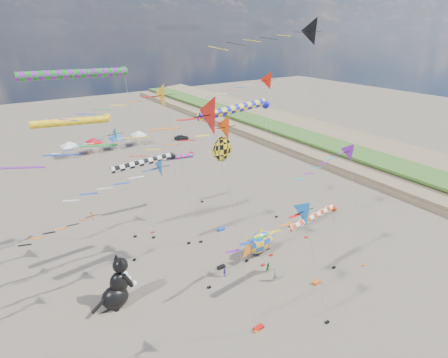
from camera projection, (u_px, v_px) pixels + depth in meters
name	position (u px, v px, depth m)	size (l,w,h in m)	color
ground	(300.00, 339.00, 30.15)	(260.00, 260.00, 0.00)	brown
delta_kite_0	(265.00, 84.00, 40.39)	(10.73, 2.38, 20.21)	red
delta_kite_1	(354.00, 159.00, 31.34)	(10.59, 1.85, 15.20)	purple
delta_kite_2	(156.00, 175.00, 28.10)	(10.58, 1.77, 15.13)	#1262B6
delta_kite_3	(306.00, 33.00, 33.37)	(13.18, 2.82, 25.87)	black
delta_kite_4	(115.00, 138.00, 38.65)	(9.08, 2.06, 14.86)	#169DBF
delta_kite_5	(234.00, 131.00, 30.78)	(11.95, 2.45, 17.85)	#E53B02
delta_kite_6	(158.00, 97.00, 34.12)	(12.80, 2.66, 20.08)	#FFA317
delta_kite_7	(88.00, 221.00, 35.55)	(9.20, 1.53, 7.79)	#EE5614
delta_kite_8	(198.00, 116.00, 20.16)	(14.15, 2.52, 21.54)	red
delta_kite_9	(299.00, 215.00, 24.08)	(10.38, 1.99, 14.11)	blue
windsock_0	(237.00, 109.00, 32.74)	(9.49, 0.82, 18.14)	#1213B9
windsock_1	(315.00, 217.00, 33.67)	(7.94, 0.65, 8.33)	#BF320D
windsock_2	(79.00, 74.00, 33.39)	(11.40, 0.89, 21.10)	#177F1C
windsock_3	(75.00, 122.00, 36.10)	(9.17, 0.82, 16.22)	yellow
windsock_4	(147.00, 162.00, 36.47)	(8.42, 0.74, 12.22)	black
windsock_5	(175.00, 158.00, 48.41)	(7.75, 0.70, 8.55)	red
angelfish_kite	(221.00, 150.00, 35.22)	(3.74, 3.02, 14.74)	yellow
cat_inflatable	(116.00, 282.00, 32.94)	(3.89, 1.94, 5.25)	black
fish_inflatable	(259.00, 243.00, 40.72)	(5.43, 2.49, 3.72)	blue
person_adult	(275.00, 274.00, 36.69)	(0.63, 0.41, 1.73)	gray
child_green	(268.00, 267.00, 38.20)	(0.57, 0.44, 1.17)	#218020
child_blue	(225.00, 272.00, 37.58)	(0.58, 0.24, 0.99)	#2C2894
kite_bag_0	(259.00, 328.00, 31.08)	(0.90, 0.44, 0.30)	red
kite_bag_1	(221.00, 267.00, 38.96)	(0.90, 0.44, 0.30)	black
kite_bag_2	(317.00, 282.00, 36.62)	(0.90, 0.44, 0.30)	#D55211
kite_bag_3	(221.00, 229.00, 46.30)	(0.90, 0.44, 0.30)	blue
tent_row	(105.00, 136.00, 75.32)	(19.20, 4.20, 3.80)	white
parked_car	(181.00, 137.00, 83.65)	(1.40, 3.48, 1.19)	#26262D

